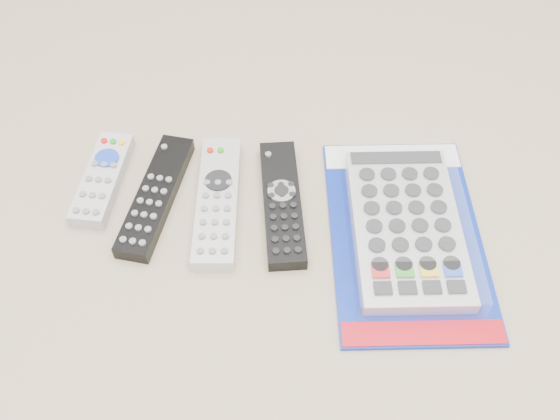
# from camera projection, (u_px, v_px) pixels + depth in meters

# --- Properties ---
(remote_small_grey) EXTENTS (0.05, 0.16, 0.02)m
(remote_small_grey) POSITION_uv_depth(u_px,v_px,m) (103.00, 179.00, 0.86)
(remote_small_grey) COLOR #B1B1B3
(remote_small_grey) RESTS_ON ground
(remote_slim_black) EXTENTS (0.07, 0.21, 0.02)m
(remote_slim_black) POSITION_uv_depth(u_px,v_px,m) (156.00, 196.00, 0.84)
(remote_slim_black) COLOR black
(remote_slim_black) RESTS_ON ground
(remote_silver_dvd) EXTENTS (0.07, 0.22, 0.02)m
(remote_silver_dvd) POSITION_uv_depth(u_px,v_px,m) (218.00, 201.00, 0.83)
(remote_silver_dvd) COLOR silver
(remote_silver_dvd) RESTS_ON ground
(remote_large_black) EXTENTS (0.08, 0.21, 0.02)m
(remote_large_black) POSITION_uv_depth(u_px,v_px,m) (282.00, 203.00, 0.83)
(remote_large_black) COLOR black
(remote_large_black) RESTS_ON ground
(jumbo_remote_packaged) EXTENTS (0.22, 0.34, 0.04)m
(jumbo_remote_packaged) POSITION_uv_depth(u_px,v_px,m) (407.00, 225.00, 0.80)
(jumbo_remote_packaged) COLOR #0E279D
(jumbo_remote_packaged) RESTS_ON ground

